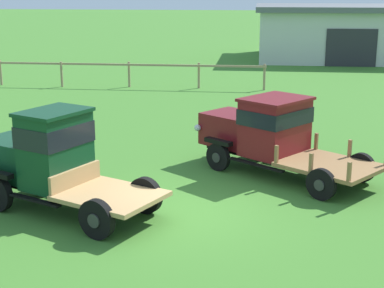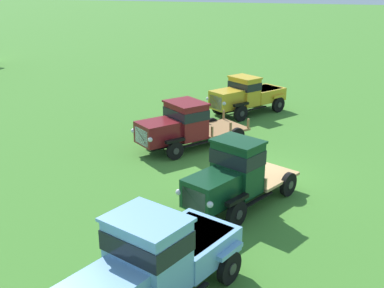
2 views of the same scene
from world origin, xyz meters
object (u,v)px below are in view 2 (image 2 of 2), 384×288
(vintage_truck_foreground_near, at_px, (152,261))
(vintage_truck_second_in_line, at_px, (233,176))
(vintage_truck_midrow_center, at_px, (182,125))
(vintage_truck_far_side, at_px, (247,95))

(vintage_truck_foreground_near, xyz_separation_m, vintage_truck_second_in_line, (5.34, -0.70, 0.02))
(vintage_truck_midrow_center, xyz_separation_m, vintage_truck_far_side, (6.50, -1.63, -0.05))
(vintage_truck_second_in_line, relative_size, vintage_truck_far_side, 1.06)
(vintage_truck_second_in_line, bearing_deg, vintage_truck_midrow_center, 34.09)
(vintage_truck_foreground_near, relative_size, vintage_truck_second_in_line, 1.04)
(vintage_truck_foreground_near, height_order, vintage_truck_second_in_line, vintage_truck_second_in_line)
(vintage_truck_second_in_line, xyz_separation_m, vintage_truck_far_side, (11.53, 1.77, -0.10))
(vintage_truck_far_side, bearing_deg, vintage_truck_midrow_center, 165.89)
(vintage_truck_second_in_line, distance_m, vintage_truck_midrow_center, 6.08)
(vintage_truck_far_side, bearing_deg, vintage_truck_foreground_near, -176.36)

